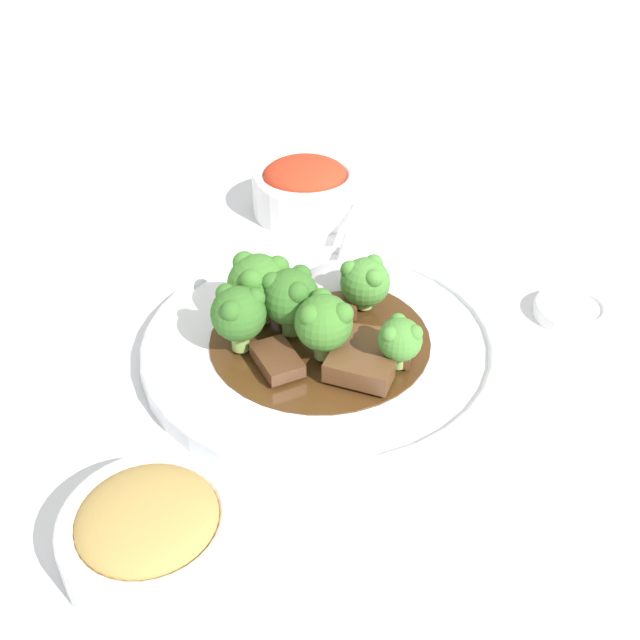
{
  "coord_description": "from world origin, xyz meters",
  "views": [
    {
      "loc": [
        -0.48,
        0.05,
        0.39
      ],
      "look_at": [
        0.0,
        0.0,
        0.03
      ],
      "focal_mm": 42.0,
      "sensor_mm": 36.0,
      "label": 1
    }
  ],
  "objects_px": {
    "main_plate": "(320,343)",
    "beef_strip_1": "(317,309)",
    "beef_strip_2": "(359,371)",
    "serving_spoon": "(337,268)",
    "side_bowl_kimchi": "(305,187)",
    "side_bowl_appetizer": "(150,531)",
    "beef_strip_0": "(277,360)",
    "broccoli_floret_2": "(365,281)",
    "broccoli_floret_3": "(400,339)",
    "beef_strip_3": "(370,344)",
    "broccoli_floret_1": "(238,313)",
    "sauce_dish": "(570,310)",
    "broccoli_floret_4": "(259,284)",
    "broccoli_floret_5": "(291,296)",
    "broccoli_floret_0": "(325,322)"
  },
  "relations": [
    {
      "from": "sauce_dish",
      "to": "side_bowl_appetizer",
      "type": "bearing_deg",
      "value": 122.26
    },
    {
      "from": "broccoli_floret_3",
      "to": "sauce_dish",
      "type": "bearing_deg",
      "value": -66.03
    },
    {
      "from": "broccoli_floret_2",
      "to": "side_bowl_kimchi",
      "type": "relative_size",
      "value": 0.4
    },
    {
      "from": "broccoli_floret_3",
      "to": "side_bowl_kimchi",
      "type": "distance_m",
      "value": 0.3
    },
    {
      "from": "main_plate",
      "to": "beef_strip_2",
      "type": "relative_size",
      "value": 5.17
    },
    {
      "from": "beef_strip_0",
      "to": "beef_strip_2",
      "type": "relative_size",
      "value": 0.92
    },
    {
      "from": "broccoli_floret_0",
      "to": "broccoli_floret_3",
      "type": "relative_size",
      "value": 1.29
    },
    {
      "from": "sauce_dish",
      "to": "broccoli_floret_4",
      "type": "bearing_deg",
      "value": 90.7
    },
    {
      "from": "broccoli_floret_4",
      "to": "beef_strip_3",
      "type": "bearing_deg",
      "value": -120.17
    },
    {
      "from": "beef_strip_0",
      "to": "broccoli_floret_2",
      "type": "distance_m",
      "value": 0.11
    },
    {
      "from": "broccoli_floret_2",
      "to": "serving_spoon",
      "type": "distance_m",
      "value": 0.06
    },
    {
      "from": "broccoli_floret_3",
      "to": "beef_strip_2",
      "type": "bearing_deg",
      "value": 111.11
    },
    {
      "from": "beef_strip_2",
      "to": "broccoli_floret_4",
      "type": "height_order",
      "value": "broccoli_floret_4"
    },
    {
      "from": "sauce_dish",
      "to": "broccoli_floret_1",
      "type": "bearing_deg",
      "value": 97.96
    },
    {
      "from": "broccoli_floret_4",
      "to": "side_bowl_appetizer",
      "type": "xyz_separation_m",
      "value": [
        -0.22,
        0.07,
        -0.03
      ]
    },
    {
      "from": "beef_strip_0",
      "to": "beef_strip_3",
      "type": "relative_size",
      "value": 0.68
    },
    {
      "from": "beef_strip_0",
      "to": "side_bowl_kimchi",
      "type": "distance_m",
      "value": 0.29
    },
    {
      "from": "main_plate",
      "to": "beef_strip_1",
      "type": "relative_size",
      "value": 4.45
    },
    {
      "from": "main_plate",
      "to": "beef_strip_3",
      "type": "bearing_deg",
      "value": -121.28
    },
    {
      "from": "beef_strip_3",
      "to": "broccoli_floret_3",
      "type": "xyz_separation_m",
      "value": [
        -0.02,
        -0.02,
        0.02
      ]
    },
    {
      "from": "beef_strip_3",
      "to": "serving_spoon",
      "type": "xyz_separation_m",
      "value": [
        0.11,
        0.01,
        0.0
      ]
    },
    {
      "from": "broccoli_floret_4",
      "to": "side_bowl_kimchi",
      "type": "bearing_deg",
      "value": -14.4
    },
    {
      "from": "beef_strip_2",
      "to": "beef_strip_3",
      "type": "xyz_separation_m",
      "value": [
        0.04,
        -0.01,
        -0.0
      ]
    },
    {
      "from": "broccoli_floret_1",
      "to": "side_bowl_kimchi",
      "type": "bearing_deg",
      "value": -15.95
    },
    {
      "from": "broccoli_floret_4",
      "to": "sauce_dish",
      "type": "xyz_separation_m",
      "value": [
        0.0,
        -0.27,
        -0.05
      ]
    },
    {
      "from": "beef_strip_2",
      "to": "serving_spoon",
      "type": "relative_size",
      "value": 0.24
    },
    {
      "from": "beef_strip_1",
      "to": "side_bowl_appetizer",
      "type": "height_order",
      "value": "side_bowl_appetizer"
    },
    {
      "from": "beef_strip_1",
      "to": "beef_strip_3",
      "type": "relative_size",
      "value": 0.85
    },
    {
      "from": "main_plate",
      "to": "beef_strip_0",
      "type": "relative_size",
      "value": 5.62
    },
    {
      "from": "broccoli_floret_1",
      "to": "main_plate",
      "type": "bearing_deg",
      "value": -80.61
    },
    {
      "from": "beef_strip_0",
      "to": "beef_strip_3",
      "type": "bearing_deg",
      "value": -80.3
    },
    {
      "from": "main_plate",
      "to": "broccoli_floret_5",
      "type": "relative_size",
      "value": 5.05
    },
    {
      "from": "broccoli_floret_5",
      "to": "sauce_dish",
      "type": "distance_m",
      "value": 0.25
    },
    {
      "from": "broccoli_floret_3",
      "to": "side_bowl_kimchi",
      "type": "xyz_separation_m",
      "value": [
        0.29,
        0.05,
        -0.02
      ]
    },
    {
      "from": "side_bowl_kimchi",
      "to": "side_bowl_appetizer",
      "type": "distance_m",
      "value": 0.46
    },
    {
      "from": "beef_strip_3",
      "to": "broccoli_floret_5",
      "type": "bearing_deg",
      "value": 64.22
    },
    {
      "from": "broccoli_floret_0",
      "to": "broccoli_floret_4",
      "type": "relative_size",
      "value": 0.91
    },
    {
      "from": "beef_strip_2",
      "to": "broccoli_floret_5",
      "type": "relative_size",
      "value": 0.98
    },
    {
      "from": "broccoli_floret_1",
      "to": "broccoli_floret_3",
      "type": "distance_m",
      "value": 0.13
    },
    {
      "from": "main_plate",
      "to": "sauce_dish",
      "type": "height_order",
      "value": "main_plate"
    },
    {
      "from": "broccoli_floret_4",
      "to": "serving_spoon",
      "type": "distance_m",
      "value": 0.1
    },
    {
      "from": "broccoli_floret_1",
      "to": "broccoli_floret_5",
      "type": "distance_m",
      "value": 0.04
    },
    {
      "from": "main_plate",
      "to": "serving_spoon",
      "type": "distance_m",
      "value": 0.1
    },
    {
      "from": "beef_strip_1",
      "to": "beef_strip_2",
      "type": "distance_m",
      "value": 0.09
    },
    {
      "from": "sauce_dish",
      "to": "serving_spoon",
      "type": "bearing_deg",
      "value": 73.08
    },
    {
      "from": "broccoli_floret_0",
      "to": "broccoli_floret_1",
      "type": "bearing_deg",
      "value": 75.58
    },
    {
      "from": "broccoli_floret_3",
      "to": "main_plate",
      "type": "bearing_deg",
      "value": 51.04
    },
    {
      "from": "sauce_dish",
      "to": "side_bowl_kimchi",
      "type": "bearing_deg",
      "value": 44.62
    },
    {
      "from": "broccoli_floret_2",
      "to": "serving_spoon",
      "type": "xyz_separation_m",
      "value": [
        0.05,
        0.02,
        -0.02
      ]
    },
    {
      "from": "serving_spoon",
      "to": "broccoli_floret_4",
      "type": "bearing_deg",
      "value": 131.45
    }
  ]
}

